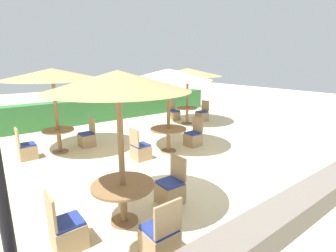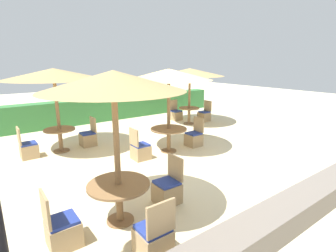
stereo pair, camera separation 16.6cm
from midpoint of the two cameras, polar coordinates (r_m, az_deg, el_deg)
name	(u,v)px [view 2 (the right image)]	position (r m, az deg, el deg)	size (l,w,h in m)	color
ground_plane	(181,161)	(7.42, 3.42, -7.68)	(40.00, 40.00, 0.00)	beige
hedge_row	(96,110)	(12.46, -15.00, 3.39)	(13.00, 0.70, 1.06)	#387A3D
stone_border	(299,206)	(5.46, 27.42, -15.27)	(10.00, 0.56, 0.44)	slate
parasol_center	(169,75)	(7.72, 0.79, 11.11)	(2.55, 2.55, 2.52)	olive
round_table_center	(169,133)	(8.01, 0.74, -1.56)	(1.10, 1.10, 0.74)	olive
patio_chair_center_east	(194,138)	(8.68, 6.23, -2.62)	(0.46, 0.46, 0.93)	tan
patio_chair_center_west	(140,150)	(7.51, -5.45, -5.30)	(0.46, 0.46, 0.93)	tan
parasol_back_right	(190,72)	(11.38, 5.20, 11.56)	(2.91, 2.91, 2.42)	olive
round_table_back_right	(189,112)	(11.58, 5.02, 3.08)	(0.90, 0.90, 0.73)	olive
patio_chair_back_right_east	(204,115)	(12.29, 8.32, 2.32)	(0.46, 0.46, 0.93)	tan
patio_chair_back_right_north	(176,114)	(12.38, 2.08, 2.54)	(0.46, 0.46, 0.93)	tan
parasol_back_left	(54,74)	(8.37, -23.12, 10.34)	(2.86, 2.86, 2.53)	olive
round_table_back_left	(60,135)	(8.66, -21.96, -1.75)	(0.92, 0.92, 0.72)	olive
patio_chair_back_left_west	(28,149)	(8.55, -27.63, -4.48)	(0.46, 0.46, 0.93)	tan
patio_chair_back_left_east	(88,138)	(9.02, -16.45, -2.48)	(0.46, 0.46, 0.93)	tan
parasol_front_left	(113,82)	(4.16, -10.68, 9.45)	(2.27, 2.27, 2.61)	olive
round_table_front_left	(119,192)	(4.69, -9.61, -13.94)	(1.07, 1.07, 0.72)	olive
patio_chair_front_left_south	(154,238)	(4.11, -1.88, -23.28)	(0.46, 0.46, 0.93)	tan
patio_chair_front_left_east	(168,190)	(5.34, 0.82, -13.71)	(0.46, 0.46, 0.93)	tan
patio_chair_front_left_west	(62,230)	(4.52, -21.03, -20.43)	(0.46, 0.46, 0.93)	tan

